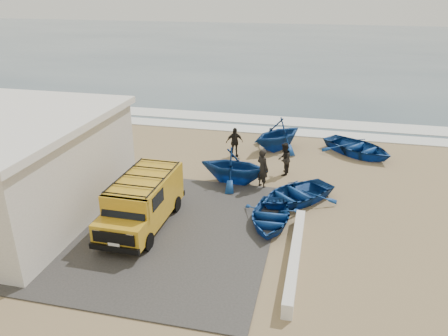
{
  "coord_description": "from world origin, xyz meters",
  "views": [
    {
      "loc": [
        5.51,
        -16.35,
        9.24
      ],
      "look_at": [
        1.19,
        2.19,
        1.2
      ],
      "focal_mm": 35.0,
      "sensor_mm": 36.0,
      "label": 1
    }
  ],
  "objects_px": {
    "boat_far_left": "(278,134)",
    "fisherman_front": "(263,168)",
    "boat_near_left": "(270,217)",
    "parapet": "(295,256)",
    "fisherman_middle": "(284,159)",
    "van": "(143,200)",
    "boat_near_right": "(295,194)",
    "building": "(0,166)",
    "fisherman_back": "(234,142)",
    "boat_mid_left": "(234,166)",
    "boat_far_right": "(358,147)"
  },
  "relations": [
    {
      "from": "boat_near_right",
      "to": "boat_far_left",
      "type": "height_order",
      "value": "boat_far_left"
    },
    {
      "from": "fisherman_middle",
      "to": "fisherman_back",
      "type": "height_order",
      "value": "fisherman_middle"
    },
    {
      "from": "boat_near_right",
      "to": "boat_far_left",
      "type": "xyz_separation_m",
      "value": [
        -1.62,
        6.8,
        0.56
      ]
    },
    {
      "from": "boat_far_left",
      "to": "fisherman_back",
      "type": "xyz_separation_m",
      "value": [
        -2.29,
        -1.77,
        -0.1
      ]
    },
    {
      "from": "boat_far_right",
      "to": "fisherman_back",
      "type": "height_order",
      "value": "fisherman_back"
    },
    {
      "from": "building",
      "to": "boat_mid_left",
      "type": "distance_m",
      "value": 10.46
    },
    {
      "from": "fisherman_front",
      "to": "fisherman_back",
      "type": "bearing_deg",
      "value": -20.09
    },
    {
      "from": "boat_mid_left",
      "to": "boat_far_right",
      "type": "distance_m",
      "value": 8.31
    },
    {
      "from": "boat_near_right",
      "to": "boat_mid_left",
      "type": "bearing_deg",
      "value": -160.77
    },
    {
      "from": "fisherman_front",
      "to": "fisherman_back",
      "type": "xyz_separation_m",
      "value": [
        -2.19,
        3.77,
        -0.12
      ]
    },
    {
      "from": "parapet",
      "to": "boat_near_right",
      "type": "xyz_separation_m",
      "value": [
        -0.37,
        4.81,
        0.13
      ]
    },
    {
      "from": "boat_far_left",
      "to": "fisherman_front",
      "type": "distance_m",
      "value": 5.54
    },
    {
      "from": "boat_far_right",
      "to": "fisherman_back",
      "type": "xyz_separation_m",
      "value": [
        -6.98,
        -1.87,
        0.42
      ]
    },
    {
      "from": "boat_mid_left",
      "to": "boat_far_right",
      "type": "xyz_separation_m",
      "value": [
        6.24,
        5.47,
        -0.47
      ]
    },
    {
      "from": "boat_mid_left",
      "to": "boat_far_right",
      "type": "height_order",
      "value": "boat_mid_left"
    },
    {
      "from": "parapet",
      "to": "boat_far_right",
      "type": "xyz_separation_m",
      "value": [
        2.71,
        11.71,
        0.17
      ]
    },
    {
      "from": "van",
      "to": "boat_mid_left",
      "type": "height_order",
      "value": "van"
    },
    {
      "from": "fisherman_front",
      "to": "boat_far_right",
      "type": "bearing_deg",
      "value": -90.57
    },
    {
      "from": "boat_near_left",
      "to": "parapet",
      "type": "bearing_deg",
      "value": -66.08
    },
    {
      "from": "boat_far_left",
      "to": "fisherman_middle",
      "type": "distance_m",
      "value": 3.87
    },
    {
      "from": "parapet",
      "to": "boat_near_right",
      "type": "relative_size",
      "value": 1.55
    },
    {
      "from": "van",
      "to": "boat_mid_left",
      "type": "xyz_separation_m",
      "value": [
        2.77,
        4.93,
        -0.23
      ]
    },
    {
      "from": "boat_near_left",
      "to": "fisherman_middle",
      "type": "height_order",
      "value": "fisherman_middle"
    },
    {
      "from": "building",
      "to": "boat_near_right",
      "type": "height_order",
      "value": "building"
    },
    {
      "from": "boat_far_left",
      "to": "boat_far_right",
      "type": "height_order",
      "value": "boat_far_left"
    },
    {
      "from": "boat_near_left",
      "to": "boat_near_right",
      "type": "bearing_deg",
      "value": 67.19
    },
    {
      "from": "boat_far_right",
      "to": "fisherman_front",
      "type": "xyz_separation_m",
      "value": [
        -4.79,
        -5.64,
        0.54
      ]
    },
    {
      "from": "boat_mid_left",
      "to": "fisherman_back",
      "type": "height_order",
      "value": "boat_mid_left"
    },
    {
      "from": "parapet",
      "to": "van",
      "type": "height_order",
      "value": "van"
    },
    {
      "from": "parapet",
      "to": "boat_near_right",
      "type": "height_order",
      "value": "boat_near_right"
    },
    {
      "from": "parapet",
      "to": "fisherman_middle",
      "type": "height_order",
      "value": "fisherman_middle"
    },
    {
      "from": "van",
      "to": "boat_near_right",
      "type": "distance_m",
      "value": 6.93
    },
    {
      "from": "fisherman_middle",
      "to": "fisherman_back",
      "type": "xyz_separation_m",
      "value": [
        -3.06,
        2.02,
        -0.01
      ]
    },
    {
      "from": "fisherman_front",
      "to": "boat_far_left",
      "type": "bearing_deg",
      "value": -51.29
    },
    {
      "from": "boat_near_right",
      "to": "fisherman_front",
      "type": "height_order",
      "value": "fisherman_front"
    },
    {
      "from": "boat_near_right",
      "to": "boat_mid_left",
      "type": "xyz_separation_m",
      "value": [
        -3.17,
        1.43,
        0.51
      ]
    },
    {
      "from": "van",
      "to": "boat_far_right",
      "type": "xyz_separation_m",
      "value": [
        9.01,
        10.4,
        -0.7
      ]
    },
    {
      "from": "boat_mid_left",
      "to": "fisherman_middle",
      "type": "distance_m",
      "value": 2.8
    },
    {
      "from": "boat_near_left",
      "to": "boat_far_right",
      "type": "xyz_separation_m",
      "value": [
        3.94,
        9.18,
        0.09
      ]
    },
    {
      "from": "boat_mid_left",
      "to": "boat_far_right",
      "type": "relative_size",
      "value": 0.81
    },
    {
      "from": "boat_near_right",
      "to": "fisherman_back",
      "type": "height_order",
      "value": "fisherman_back"
    },
    {
      "from": "parapet",
      "to": "fisherman_front",
      "type": "relative_size",
      "value": 3.05
    },
    {
      "from": "parapet",
      "to": "boat_mid_left",
      "type": "height_order",
      "value": "boat_mid_left"
    },
    {
      "from": "van",
      "to": "building",
      "type": "bearing_deg",
      "value": -176.15
    },
    {
      "from": "building",
      "to": "fisherman_front",
      "type": "height_order",
      "value": "building"
    },
    {
      "from": "parapet",
      "to": "van",
      "type": "distance_m",
      "value": 6.5
    },
    {
      "from": "boat_near_left",
      "to": "fisherman_middle",
      "type": "relative_size",
      "value": 1.96
    },
    {
      "from": "van",
      "to": "boat_mid_left",
      "type": "distance_m",
      "value": 5.65
    },
    {
      "from": "boat_near_right",
      "to": "fisherman_back",
      "type": "bearing_deg",
      "value": 171.4
    },
    {
      "from": "building",
      "to": "van",
      "type": "bearing_deg",
      "value": 2.91
    }
  ]
}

